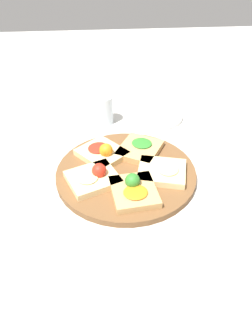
{
  "coord_description": "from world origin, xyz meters",
  "views": [
    {
      "loc": [
        0.73,
        -0.06,
        0.61
      ],
      "look_at": [
        0.0,
        0.0,
        0.03
      ],
      "focal_mm": 35.0,
      "sensor_mm": 36.0,
      "label": 1
    }
  ],
  "objects_px": {
    "plate_left": "(154,115)",
    "plate_right": "(194,306)",
    "serving_board": "(126,173)",
    "water_glass": "(104,110)",
    "napkin_stack": "(15,175)"
  },
  "relations": [
    {
      "from": "plate_left",
      "to": "serving_board",
      "type": "bearing_deg",
      "value": -21.71
    },
    {
      "from": "plate_left",
      "to": "water_glass",
      "type": "bearing_deg",
      "value": -82.81
    },
    {
      "from": "serving_board",
      "to": "plate_left",
      "type": "xyz_separation_m",
      "value": [
        -0.34,
        0.13,
        -0.0
      ]
    },
    {
      "from": "napkin_stack",
      "to": "serving_board",
      "type": "bearing_deg",
      "value": 84.93
    },
    {
      "from": "plate_left",
      "to": "water_glass",
      "type": "relative_size",
      "value": 2.08
    },
    {
      "from": "plate_left",
      "to": "plate_right",
      "type": "distance_m",
      "value": 0.75
    },
    {
      "from": "serving_board",
      "to": "napkin_stack",
      "type": "xyz_separation_m",
      "value": [
        -0.03,
        -0.32,
        -0.01
      ]
    },
    {
      "from": "plate_right",
      "to": "napkin_stack",
      "type": "distance_m",
      "value": 0.61
    },
    {
      "from": "serving_board",
      "to": "water_glass",
      "type": "relative_size",
      "value": 3.96
    },
    {
      "from": "serving_board",
      "to": "water_glass",
      "type": "xyz_separation_m",
      "value": [
        -0.31,
        -0.05,
        0.04
      ]
    },
    {
      "from": "serving_board",
      "to": "plate_left",
      "type": "height_order",
      "value": "serving_board"
    },
    {
      "from": "plate_left",
      "to": "napkin_stack",
      "type": "height_order",
      "value": "plate_left"
    },
    {
      "from": "water_glass",
      "to": "plate_left",
      "type": "bearing_deg",
      "value": 97.19
    },
    {
      "from": "serving_board",
      "to": "plate_right",
      "type": "bearing_deg",
      "value": 13.2
    },
    {
      "from": "plate_right",
      "to": "water_glass",
      "type": "bearing_deg",
      "value": -168.41
    }
  ]
}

